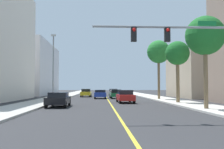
# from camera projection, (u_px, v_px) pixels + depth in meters

# --- Properties ---
(ground) EXTENTS (192.00, 192.00, 0.00)m
(ground) POSITION_uv_depth(u_px,v_px,m) (106.00, 97.00, 46.40)
(ground) COLOR #2D2D30
(sidewalk_left) EXTENTS (3.78, 168.00, 0.15)m
(sidewalk_left) POSITION_uv_depth(u_px,v_px,m) (60.00, 97.00, 46.00)
(sidewalk_left) COLOR #B2ADA3
(sidewalk_left) RESTS_ON ground
(sidewalk_right) EXTENTS (3.78, 168.00, 0.15)m
(sidewalk_right) POSITION_uv_depth(u_px,v_px,m) (152.00, 97.00, 46.80)
(sidewalk_right) COLOR beige
(sidewalk_right) RESTS_ON ground
(lane_marking_center) EXTENTS (0.16, 144.00, 0.01)m
(lane_marking_center) POSITION_uv_depth(u_px,v_px,m) (106.00, 97.00, 46.40)
(lane_marking_center) COLOR yellow
(lane_marking_center) RESTS_ON ground
(building_left_far) EXTENTS (16.39, 22.68, 11.83)m
(building_left_far) POSITION_uv_depth(u_px,v_px,m) (15.00, 69.00, 59.51)
(building_left_far) COLOR silver
(building_left_far) RESTS_ON ground
(building_right_far) EXTENTS (10.48, 14.79, 7.77)m
(building_right_far) POSITION_uv_depth(u_px,v_px,m) (205.00, 76.00, 46.19)
(building_right_far) COLOR tan
(building_right_far) RESTS_ON ground
(traffic_signal_mast) EXTENTS (8.52, 0.36, 5.66)m
(traffic_signal_mast) POSITION_uv_depth(u_px,v_px,m) (192.00, 46.00, 14.99)
(traffic_signal_mast) COLOR gray
(traffic_signal_mast) RESTS_ON sidewalk_right
(street_lamp) EXTENTS (0.56, 0.28, 8.15)m
(street_lamp) POSITION_uv_depth(u_px,v_px,m) (53.00, 64.00, 31.22)
(street_lamp) COLOR gray
(street_lamp) RESTS_ON sidewalk_left
(palm_near) EXTENTS (3.21, 3.21, 7.56)m
(palm_near) POSITION_uv_depth(u_px,v_px,m) (205.00, 36.00, 21.03)
(palm_near) COLOR brown
(palm_near) RESTS_ON sidewalk_right
(palm_mid) EXTENTS (2.73, 2.73, 6.95)m
(palm_mid) POSITION_uv_depth(u_px,v_px,m) (177.00, 54.00, 29.22)
(palm_mid) COLOR brown
(palm_mid) RESTS_ON sidewalk_right
(palm_far) EXTENTS (3.36, 3.36, 8.53)m
(palm_far) POSITION_uv_depth(u_px,v_px,m) (159.00, 52.00, 37.47)
(palm_far) COLOR brown
(palm_far) RESTS_ON sidewalk_right
(car_blue) EXTENTS (1.90, 3.92, 1.40)m
(car_blue) POSITION_uv_depth(u_px,v_px,m) (100.00, 94.00, 41.22)
(car_blue) COLOR #1E389E
(car_blue) RESTS_ON ground
(car_red) EXTENTS (1.93, 4.40, 1.52)m
(car_red) POSITION_uv_depth(u_px,v_px,m) (125.00, 96.00, 30.39)
(car_red) COLOR red
(car_red) RESTS_ON ground
(car_black) EXTENTS (1.92, 4.31, 1.38)m
(car_black) POSITION_uv_depth(u_px,v_px,m) (58.00, 99.00, 24.29)
(car_black) COLOR black
(car_black) RESTS_ON ground
(car_silver) EXTENTS (2.05, 4.03, 1.43)m
(car_silver) POSITION_uv_depth(u_px,v_px,m) (113.00, 92.00, 54.95)
(car_silver) COLOR #BCBCC1
(car_silver) RESTS_ON ground
(car_yellow) EXTENTS (1.95, 4.46, 1.49)m
(car_yellow) POSITION_uv_depth(u_px,v_px,m) (86.00, 93.00, 47.98)
(car_yellow) COLOR gold
(car_yellow) RESTS_ON ground
(car_green) EXTENTS (1.94, 4.27, 1.45)m
(car_green) POSITION_uv_depth(u_px,v_px,m) (116.00, 94.00, 41.61)
(car_green) COLOR #196638
(car_green) RESTS_ON ground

